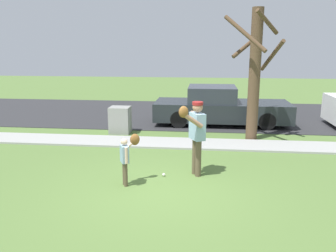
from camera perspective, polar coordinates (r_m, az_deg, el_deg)
name	(u,v)px	position (r m, az deg, el deg)	size (l,w,h in m)	color
ground_plane	(176,145)	(10.77, 1.31, -3.14)	(48.00, 48.00, 0.00)	#567538
sidewalk_strip	(176,143)	(10.86, 1.36, -2.85)	(36.00, 1.20, 0.06)	#A3A39E
road_surface	(186,114)	(15.72, 2.96, 2.06)	(36.00, 6.80, 0.02)	#2D2D30
person_adult	(196,130)	(8.00, 4.65, -0.73)	(0.63, 0.85, 1.77)	brown
person_child	(127,154)	(7.60, -6.78, -4.58)	(0.43, 0.56, 1.11)	brown
baseball	(164,175)	(8.23, -0.71, -8.07)	(0.07, 0.07, 0.07)	white
utility_cabinet	(120,120)	(12.25, -7.93, 0.99)	(0.70, 0.62, 0.94)	gray
street_tree_near	(255,71)	(11.35, 14.19, 8.84)	(1.84, 1.88, 4.18)	brown
parked_pickup_dark	(220,107)	(13.66, 8.54, 3.08)	(5.20, 1.95, 1.48)	#23282D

